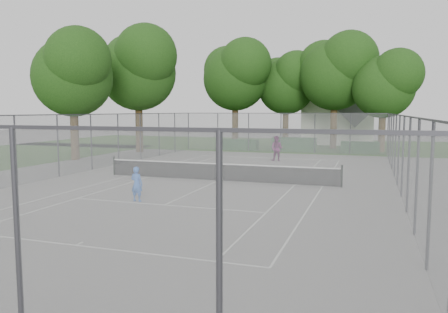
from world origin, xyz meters
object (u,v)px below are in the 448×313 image
(tennis_net, at_px, (218,171))
(girl_player, at_px, (137,184))
(house, at_px, (339,110))
(woman_player, at_px, (277,149))

(tennis_net, height_order, girl_player, girl_player)
(girl_player, bearing_deg, tennis_net, -99.50)
(tennis_net, bearing_deg, house, 81.86)
(house, bearing_deg, girl_player, -99.01)
(girl_player, distance_m, woman_player, 16.24)
(girl_player, relative_size, woman_player, 0.77)
(tennis_net, height_order, house, house)
(house, height_order, girl_player, house)
(tennis_net, bearing_deg, girl_player, -103.11)
(tennis_net, distance_m, house, 29.58)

